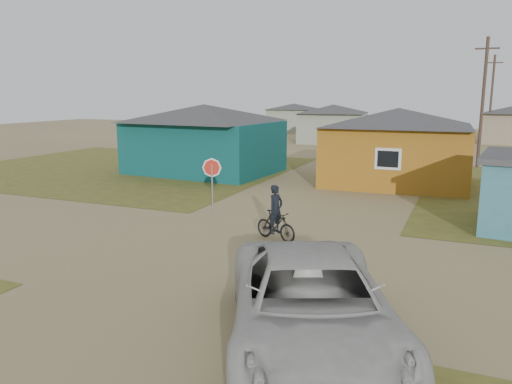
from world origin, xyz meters
TOP-DOWN VIEW (x-y plane):
  - ground at (0.00, 0.00)m, footprint 120.00×120.00m
  - grass_nw at (-14.00, 13.00)m, footprint 20.00×18.00m
  - house_teal at (-8.50, 13.50)m, footprint 8.93×7.08m
  - house_yellow at (2.50, 14.00)m, footprint 7.72×6.76m
  - house_pale_west at (-6.00, 34.00)m, footprint 7.04×6.15m
  - house_pale_north at (-14.00, 46.00)m, footprint 6.28×5.81m
  - utility_pole_near at (6.50, 22.00)m, footprint 1.40×0.20m
  - utility_pole_far at (7.50, 38.00)m, footprint 1.40×0.20m
  - stop_sign at (-2.99, 4.05)m, footprint 0.73×0.11m
  - cyclist at (0.37, 2.01)m, footprint 1.64×0.96m
  - vehicle at (3.44, -4.29)m, footprint 5.13×6.86m

SIDE VIEW (x-z plane):
  - ground at x=0.00m, z-range 0.00..0.00m
  - grass_nw at x=-14.00m, z-range 0.00..0.01m
  - cyclist at x=0.37m, z-range -0.24..1.54m
  - vehicle at x=3.44m, z-range 0.00..1.73m
  - stop_sign at x=-2.99m, z-range 0.54..2.78m
  - house_pale_north at x=-14.00m, z-range 0.05..3.45m
  - house_pale_west at x=-6.00m, z-range 0.06..3.66m
  - house_yellow at x=2.50m, z-range 0.05..3.95m
  - house_teal at x=-8.50m, z-range 0.05..4.05m
  - utility_pole_near at x=6.50m, z-range 0.14..8.14m
  - utility_pole_far at x=7.50m, z-range 0.14..8.14m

